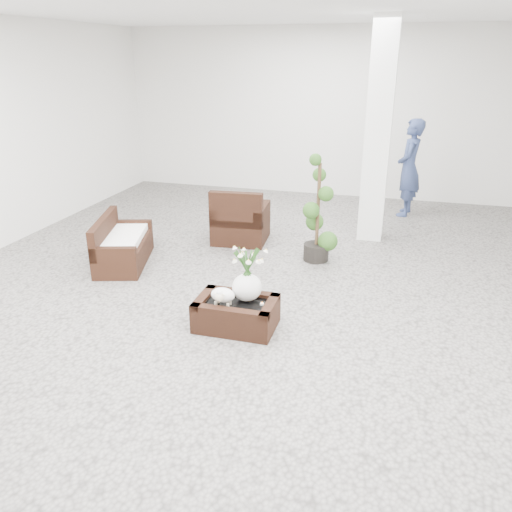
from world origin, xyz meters
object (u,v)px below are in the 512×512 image
(loveseat, at_px, (123,241))
(armchair, at_px, (241,214))
(topiary, at_px, (318,210))
(coffee_table, at_px, (236,315))

(loveseat, bearing_deg, armchair, -60.30)
(topiary, bearing_deg, loveseat, -161.46)
(loveseat, bearing_deg, topiary, -88.32)
(coffee_table, height_order, armchair, armchair)
(armchair, xyz_separation_m, topiary, (1.36, -0.53, 0.34))
(armchair, height_order, topiary, topiary)
(coffee_table, distance_m, armchair, 2.97)
(loveseat, relative_size, topiary, 0.84)
(topiary, bearing_deg, coffee_table, -102.96)
(armchair, bearing_deg, topiary, 153.99)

